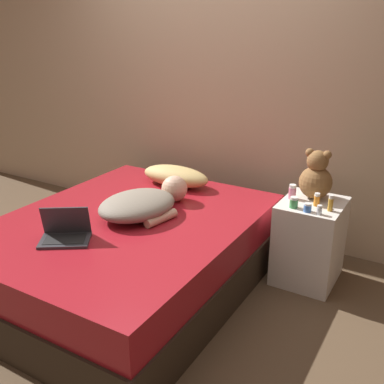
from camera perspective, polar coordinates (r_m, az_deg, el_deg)
name	(u,v)px	position (r m, az deg, el deg)	size (l,w,h in m)	color
ground_plane	(130,285)	(3.27, -7.83, -11.58)	(12.00, 12.00, 0.00)	brown
wall_back	(216,79)	(3.84, 3.04, 14.15)	(8.00, 0.06, 2.60)	tan
bed	(129,253)	(3.14, -8.05, -7.66)	(1.55, 1.94, 0.51)	#2D2319
nightstand	(309,241)	(3.29, 14.66, -6.05)	(0.41, 0.47, 0.59)	silver
pillow	(176,176)	(3.58, -2.11, 2.04)	(0.58, 0.26, 0.16)	tan
person_lying	(144,203)	(3.07, -6.16, -1.35)	(0.54, 0.77, 0.19)	gray
laptop	(65,233)	(2.80, -15.78, -4.98)	(0.35, 0.33, 0.20)	#333338
teddy_bear	(316,177)	(3.20, 15.47, 1.82)	(0.23, 0.23, 0.35)	brown
bottle_clear	(319,210)	(2.97, 15.87, -2.20)	(0.03, 0.03, 0.06)	silver
bottle_pink	(292,192)	(3.18, 12.63, 0.03)	(0.05, 0.05, 0.10)	pink
bottle_amber	(331,203)	(3.03, 17.19, -1.37)	(0.03, 0.03, 0.11)	gold
bottle_blue	(308,208)	(2.99, 14.47, -1.92)	(0.05, 0.05, 0.06)	#3866B2
bottle_orange	(317,200)	(3.10, 15.57, -0.95)	(0.04, 0.04, 0.09)	orange
bottle_green	(294,202)	(3.03, 12.81, -1.30)	(0.06, 0.06, 0.07)	#3D8E4C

